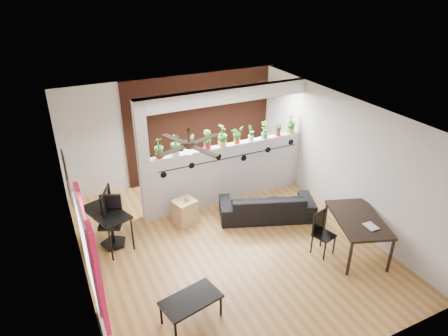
# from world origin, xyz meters

# --- Properties ---
(room_shell) EXTENTS (6.30, 7.10, 2.90)m
(room_shell) POSITION_xyz_m (0.00, 0.00, 1.30)
(room_shell) COLOR olive
(room_shell) RESTS_ON ground
(partition_wall) EXTENTS (3.60, 0.18, 1.35)m
(partition_wall) POSITION_xyz_m (0.80, 1.50, 0.68)
(partition_wall) COLOR #BCBCC1
(partition_wall) RESTS_ON ground
(ceiling_header) EXTENTS (3.60, 0.18, 0.30)m
(ceiling_header) POSITION_xyz_m (0.80, 1.50, 2.45)
(ceiling_header) COLOR silver
(ceiling_header) RESTS_ON room_shell
(pier_column) EXTENTS (0.22, 0.20, 2.60)m
(pier_column) POSITION_xyz_m (-1.11, 1.50, 1.30)
(pier_column) COLOR #BCBCC1
(pier_column) RESTS_ON ground
(brick_panel) EXTENTS (3.90, 0.05, 2.60)m
(brick_panel) POSITION_xyz_m (0.80, 2.97, 1.30)
(brick_panel) COLOR #99452C
(brick_panel) RESTS_ON ground
(vine_decal) EXTENTS (3.31, 0.01, 0.30)m
(vine_decal) POSITION_xyz_m (0.80, 1.40, 1.08)
(vine_decal) COLOR black
(vine_decal) RESTS_ON partition_wall
(window_assembly) EXTENTS (0.09, 1.30, 1.55)m
(window_assembly) POSITION_xyz_m (-2.56, -1.20, 1.51)
(window_assembly) COLOR white
(window_assembly) RESTS_ON room_shell
(baseboard_heater) EXTENTS (0.08, 1.00, 0.18)m
(baseboard_heater) POSITION_xyz_m (-2.54, -1.20, 0.09)
(baseboard_heater) COLOR silver
(baseboard_heater) RESTS_ON ground
(corkboard) EXTENTS (0.03, 0.60, 0.45)m
(corkboard) POSITION_xyz_m (-2.58, 0.95, 1.35)
(corkboard) COLOR olive
(corkboard) RESTS_ON room_shell
(framed_art) EXTENTS (0.03, 0.34, 0.44)m
(framed_art) POSITION_xyz_m (-2.58, 0.90, 1.85)
(framed_art) COLOR #8C7259
(framed_art) RESTS_ON room_shell
(ceiling_fan) EXTENTS (1.19, 1.19, 0.43)m
(ceiling_fan) POSITION_xyz_m (-0.80, -0.30, 2.31)
(ceiling_fan) COLOR black
(ceiling_fan) RESTS_ON room_shell
(potted_plant_0) EXTENTS (0.28, 0.27, 0.44)m
(potted_plant_0) POSITION_xyz_m (-0.78, 1.50, 1.58)
(potted_plant_0) COLOR #E2451A
(potted_plant_0) RESTS_ON partition_wall
(potted_plant_1) EXTENTS (0.27, 0.24, 0.46)m
(potted_plant_1) POSITION_xyz_m (-0.43, 1.50, 1.59)
(potted_plant_1) COLOR silver
(potted_plant_1) RESTS_ON partition_wall
(potted_plant_2) EXTENTS (0.21, 0.23, 0.38)m
(potted_plant_2) POSITION_xyz_m (-0.08, 1.50, 1.55)
(potted_plant_2) COLOR #3D8731
(potted_plant_2) RESTS_ON partition_wall
(potted_plant_3) EXTENTS (0.23, 0.19, 0.42)m
(potted_plant_3) POSITION_xyz_m (0.27, 1.50, 1.57)
(potted_plant_3) COLOR #B01C3B
(potted_plant_3) RESTS_ON partition_wall
(potted_plant_4) EXTENTS (0.28, 0.31, 0.48)m
(potted_plant_4) POSITION_xyz_m (0.62, 1.50, 1.60)
(potted_plant_4) COLOR #E1B64F
(potted_plant_4) RESTS_ON partition_wall
(potted_plant_5) EXTENTS (0.24, 0.23, 0.39)m
(potted_plant_5) POSITION_xyz_m (0.98, 1.50, 1.56)
(potted_plant_5) COLOR #EA551B
(potted_plant_5) RESTS_ON partition_wall
(potted_plant_6) EXTENTS (0.20, 0.17, 0.36)m
(potted_plant_6) POSITION_xyz_m (1.33, 1.50, 1.54)
(potted_plant_6) COLOR white
(potted_plant_6) RESTS_ON partition_wall
(potted_plant_7) EXTENTS (0.26, 0.25, 0.40)m
(potted_plant_7) POSITION_xyz_m (1.68, 1.50, 1.56)
(potted_plant_7) COLOR #328B47
(potted_plant_7) RESTS_ON partition_wall
(potted_plant_8) EXTENTS (0.22, 0.20, 0.37)m
(potted_plant_8) POSITION_xyz_m (2.03, 1.50, 1.55)
(potted_plant_8) COLOR #BB1E3C
(potted_plant_8) RESTS_ON partition_wall
(potted_plant_9) EXTENTS (0.30, 0.30, 0.45)m
(potted_plant_9) POSITION_xyz_m (2.38, 1.50, 1.59)
(potted_plant_9) COLOR gold
(potted_plant_9) RESTS_ON partition_wall
(sofa) EXTENTS (2.03, 1.36, 0.55)m
(sofa) POSITION_xyz_m (1.17, 0.47, 0.28)
(sofa) COLOR black
(sofa) RESTS_ON ground
(cube_shelf) EXTENTS (0.52, 0.49, 0.53)m
(cube_shelf) POSITION_xyz_m (-0.47, 1.00, 0.26)
(cube_shelf) COLOR tan
(cube_shelf) RESTS_ON ground
(cup) EXTENTS (0.15, 0.15, 0.09)m
(cup) POSITION_xyz_m (-0.42, 1.00, 0.57)
(cup) COLOR gray
(cup) RESTS_ON cube_shelf
(computer_desk) EXTENTS (0.84, 1.13, 0.73)m
(computer_desk) POSITION_xyz_m (-2.03, 0.96, 0.66)
(computer_desk) COLOR black
(computer_desk) RESTS_ON ground
(monitor) EXTENTS (0.35, 0.18, 0.20)m
(monitor) POSITION_xyz_m (-2.03, 1.11, 0.83)
(monitor) COLOR black
(monitor) RESTS_ON computer_desk
(office_chair) EXTENTS (0.54, 0.55, 0.98)m
(office_chair) POSITION_xyz_m (-1.96, 0.95, 0.43)
(office_chair) COLOR black
(office_chair) RESTS_ON ground
(dining_table) EXTENTS (1.22, 1.53, 0.73)m
(dining_table) POSITION_xyz_m (2.05, -1.24, 0.65)
(dining_table) COLOR black
(dining_table) RESTS_ON ground
(book) EXTENTS (0.19, 0.25, 0.02)m
(book) POSITION_xyz_m (1.95, -1.54, 0.74)
(book) COLOR gray
(book) RESTS_ON dining_table
(folding_chair) EXTENTS (0.42, 0.42, 0.85)m
(folding_chair) POSITION_xyz_m (1.45, -0.98, 0.50)
(folding_chair) COLOR black
(folding_chair) RESTS_ON ground
(coffee_table) EXTENTS (0.96, 0.66, 0.41)m
(coffee_table) POSITION_xyz_m (-1.30, -1.46, 0.37)
(coffee_table) COLOR black
(coffee_table) RESTS_ON ground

